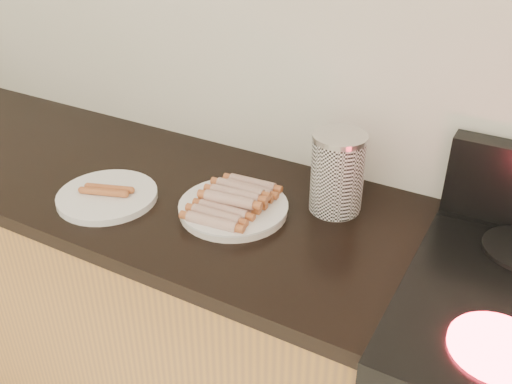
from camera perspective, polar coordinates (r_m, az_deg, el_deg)
The scene contains 10 objects.
wall_back at distance 1.53m, azimuth 5.78°, elevation 16.03°, with size 4.00×0.04×2.60m, color silver.
cabinet_base at distance 2.08m, azimuth -17.35°, elevation -7.98°, with size 2.20×0.59×0.86m, color #AC7633.
counter_slab at distance 1.84m, azimuth -19.48°, elevation 3.02°, with size 2.20×0.62×0.04m, color black.
burner_near_left at distance 1.16m, azimuth 23.07°, elevation -14.13°, with size 0.18×0.18×0.01m, color #FF1E2D.
main_plate at distance 1.45m, azimuth -2.27°, elevation -1.72°, with size 0.27×0.27×0.02m, color white.
side_plate at distance 1.55m, azimuth -14.64°, elevation -0.41°, with size 0.26×0.26×0.02m, color white.
hotdog_pile at distance 1.43m, azimuth -2.30°, elevation -0.73°, with size 0.13×0.24×0.05m.
plain_sausages at distance 1.54m, azimuth -14.73°, elevation 0.19°, with size 0.12×0.08×0.02m.
canister at distance 1.43m, azimuth 8.12°, elevation 1.93°, with size 0.13×0.13×0.21m.
mug at distance 1.46m, azimuth 9.06°, elevation 0.14°, with size 0.08×0.08×0.10m, color white.
Camera 1 is at (0.59, 0.64, 1.69)m, focal length 40.00 mm.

